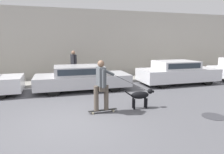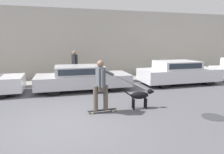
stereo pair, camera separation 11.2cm
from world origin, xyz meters
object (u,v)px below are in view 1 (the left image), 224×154
(pedestrian_with_bag, at_px, (74,64))
(parked_car_2, at_px, (177,72))
(parked_car_1, at_px, (82,78))
(dog, at_px, (141,96))
(skateboarder, at_px, (102,83))

(pedestrian_with_bag, bearing_deg, parked_car_2, 139.54)
(parked_car_2, xyz_separation_m, pedestrian_with_bag, (-5.51, 1.61, 0.47))
(parked_car_1, bearing_deg, dog, -63.80)
(pedestrian_with_bag, bearing_deg, dog, 85.99)
(dog, distance_m, pedestrian_with_bag, 5.29)
(parked_car_2, bearing_deg, parked_car_1, -179.94)
(parked_car_1, distance_m, parked_car_2, 5.30)
(parked_car_2, xyz_separation_m, skateboarder, (-5.12, -3.38, 0.35))
(parked_car_1, bearing_deg, pedestrian_with_bag, 97.90)
(parked_car_2, relative_size, dog, 4.10)
(parked_car_1, distance_m, dog, 3.69)
(skateboarder, xyz_separation_m, pedestrian_with_bag, (-0.39, 4.99, 0.12))
(parked_car_2, bearing_deg, pedestrian_with_bag, 163.80)
(parked_car_1, xyz_separation_m, skateboarder, (0.18, -3.38, 0.39))
(dog, bearing_deg, pedestrian_with_bag, 114.32)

